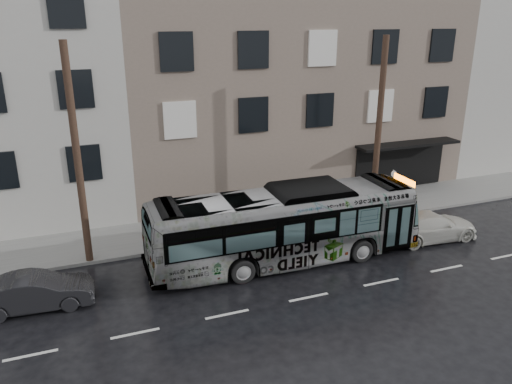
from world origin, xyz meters
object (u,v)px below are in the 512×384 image
dark_sedan (36,292)px  white_sedan (429,226)px  sign_post (391,192)px  utility_pole_front (378,131)px  utility_pole_rear (77,158)px  bus (284,226)px

dark_sedan → white_sedan: bearing=-87.4°
sign_post → dark_sedan: sign_post is taller
utility_pole_front → utility_pole_rear: same height
utility_pole_rear → bus: bearing=-19.2°
dark_sedan → utility_pole_front: bearing=-76.3°
sign_post → bus: (-7.28, -2.72, 0.28)m
utility_pole_front → sign_post: size_ratio=3.75×
utility_pole_rear → white_sedan: (15.09, -3.12, -3.97)m
sign_post → dark_sedan: size_ratio=0.61×
utility_pole_rear → bus: (7.82, -2.72, -3.02)m
utility_pole_front → sign_post: (1.10, 0.00, -3.30)m
utility_pole_front → white_sedan: (1.09, -3.12, -3.97)m
white_sedan → dark_sedan: (-17.05, 0.14, -0.02)m
white_sedan → bus: bearing=90.1°
white_sedan → dark_sedan: bearing=92.8°
utility_pole_front → utility_pole_rear: size_ratio=1.00×
utility_pole_rear → bus: size_ratio=0.77×
utility_pole_rear → dark_sedan: utility_pole_rear is taller
utility_pole_rear → white_sedan: bearing=-11.7°
utility_pole_front → bus: 7.40m
dark_sedan → utility_pole_rear: bearing=-30.3°
utility_pole_rear → white_sedan: size_ratio=1.93×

